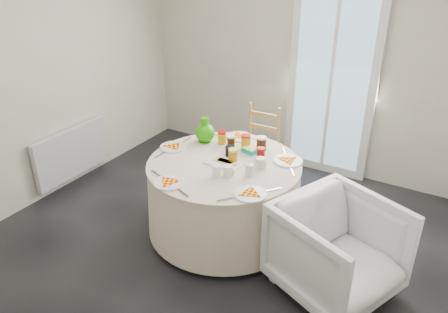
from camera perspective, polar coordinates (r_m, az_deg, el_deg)
The scene contains 14 objects.
floor at distance 4.11m, azimuth -1.95°, elevation -11.45°, with size 4.00×4.00×0.00m, color black.
wall_back at distance 5.18m, azimuth 10.07°, elevation 12.46°, with size 4.00×0.02×2.60m, color #BCB5A3.
wall_left at distance 4.80m, azimuth -23.08°, elevation 9.63°, with size 0.02×4.00×2.60m, color #BCB5A3.
glass_door at distance 5.08m, azimuth 13.86°, elevation 8.87°, with size 1.00×0.08×2.10m, color silver.
radiator at distance 5.18m, azimuth -19.18°, elevation 0.50°, with size 0.07×1.00×0.55m, color silver.
table at distance 4.08m, azimuth 0.00°, elevation -5.34°, with size 1.42×1.42×0.72m, color silver.
wooden_chair at distance 4.88m, azimuth 4.38°, elevation 1.52°, with size 0.40×0.38×0.90m, color tan, non-canonical shape.
armchair at distance 3.54m, azimuth 14.59°, elevation -11.69°, with size 0.83×0.78×0.85m, color silver.
place_settings at distance 3.89m, azimuth 0.00°, elevation -0.40°, with size 1.42×1.42×0.03m, color white, non-canonical shape.
jar_cluster at distance 4.08m, azimuth 2.07°, elevation 1.78°, with size 0.54×0.27×0.16m, color olive, non-canonical shape.
butter_tub at distance 4.07m, azimuth 3.40°, elevation 1.13°, with size 0.13×0.09×0.05m, color #00B6AE.
green_pitcher at distance 4.26m, azimuth -2.51°, elevation 3.60°, with size 0.19×0.19×0.25m, color #2A9B07, non-canonical shape.
cheese_platter at distance 3.87m, azimuth -0.01°, elevation -0.46°, with size 0.32×0.21×0.04m, color white, non-canonical shape.
mugs_glasses at distance 3.83m, azimuth 2.20°, elevation -0.18°, with size 0.63×0.63×0.12m, color #9C9C9C, non-canonical shape.
Camera 1 is at (1.77, -2.71, 2.54)m, focal length 35.00 mm.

